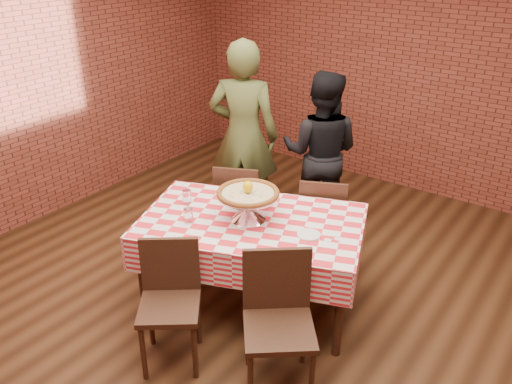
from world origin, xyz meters
TOP-DOWN VIEW (x-y plane):
  - ground at (0.00, 0.00)m, footprint 6.00×6.00m
  - back_wall at (0.00, 3.00)m, footprint 5.50×0.00m
  - table at (-0.13, 0.21)m, footprint 1.85×1.47m
  - tablecloth at (-0.13, 0.21)m, footprint 1.89×1.52m
  - pizza_stand at (-0.15, 0.20)m, footprint 0.63×0.63m
  - pizza at (-0.15, 0.20)m, footprint 0.62×0.62m
  - lemon at (-0.15, 0.20)m, footprint 0.10×0.10m
  - water_glass_left at (-0.48, -0.09)m, footprint 0.09×0.09m
  - water_glass_right at (-0.70, 0.13)m, footprint 0.09×0.09m
  - side_plate at (0.33, 0.26)m, footprint 0.21×0.21m
  - sweetener_packet_a at (0.48, 0.28)m, footprint 0.06×0.05m
  - sweetener_packet_b at (0.53, 0.33)m, footprint 0.05×0.04m
  - condiment_caddy at (-0.18, 0.47)m, footprint 0.10×0.08m
  - chair_near_left at (-0.19, -0.62)m, footprint 0.55×0.55m
  - chair_near_right at (0.52, -0.38)m, footprint 0.61×0.61m
  - chair_far_left at (-0.71, 0.83)m, footprint 0.53×0.53m
  - chair_far_right at (0.03, 1.03)m, footprint 0.52×0.52m
  - diner_olive at (-0.98, 1.24)m, footprint 0.79×0.68m
  - diner_black at (-0.34, 1.61)m, footprint 0.91×0.80m

SIDE VIEW (x-z plane):
  - ground at x=0.00m, z-range 0.00..0.00m
  - table at x=-0.13m, z-range 0.00..0.75m
  - chair_far_right at x=0.03m, z-range 0.00..0.87m
  - chair_near_left at x=-0.19m, z-range 0.00..0.87m
  - chair_far_left at x=-0.71m, z-range 0.00..0.87m
  - chair_near_right at x=0.52m, z-range 0.00..0.92m
  - tablecloth at x=-0.13m, z-range 0.48..0.76m
  - sweetener_packet_a at x=0.48m, z-range 0.76..0.76m
  - sweetener_packet_b at x=0.53m, z-range 0.76..0.76m
  - side_plate at x=0.33m, z-range 0.76..0.77m
  - diner_black at x=-0.34m, z-range 0.00..1.57m
  - water_glass_left at x=-0.48m, z-range 0.76..0.87m
  - water_glass_right at x=-0.70m, z-range 0.76..0.87m
  - condiment_caddy at x=-0.18m, z-range 0.76..0.90m
  - pizza_stand at x=-0.15m, z-range 0.76..0.96m
  - diner_olive at x=-0.98m, z-range 0.00..1.84m
  - pizza at x=-0.15m, z-range 0.95..0.99m
  - lemon at x=-0.15m, z-range 0.98..1.07m
  - back_wall at x=0.00m, z-range -1.30..4.20m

